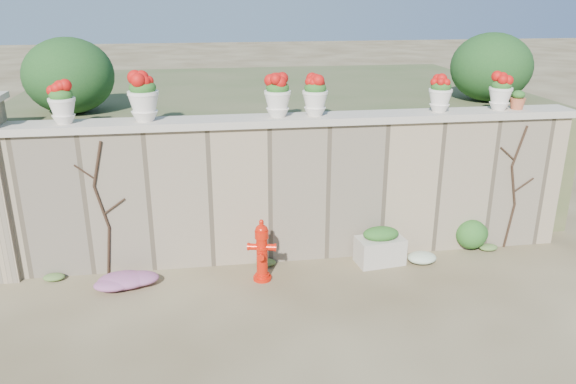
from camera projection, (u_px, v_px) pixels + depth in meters
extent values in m
plane|color=#4F3F27|center=(322.00, 320.00, 6.72)|extent=(80.00, 80.00, 0.00)
cube|color=gray|center=(297.00, 191.00, 8.06)|extent=(8.00, 0.40, 2.00)
cube|color=#BEB4A1|center=(298.00, 120.00, 7.71)|extent=(8.10, 0.52, 0.10)
cube|color=#384C23|center=(270.00, 138.00, 11.04)|extent=(9.00, 6.00, 2.00)
ellipsoid|color=#143814|center=(69.00, 76.00, 8.21)|extent=(1.30, 1.30, 1.10)
ellipsoid|color=#143814|center=(491.00, 67.00, 9.14)|extent=(1.30, 1.30, 1.10)
cylinder|color=black|center=(109.00, 251.00, 7.70)|extent=(0.12, 0.04, 0.70)
cylinder|color=black|center=(102.00, 207.00, 7.48)|extent=(0.17, 0.04, 0.61)
cylinder|color=black|center=(97.00, 164.00, 7.28)|extent=(0.18, 0.04, 0.61)
cylinder|color=black|center=(114.00, 206.00, 7.50)|extent=(0.30, 0.02, 0.22)
cylinder|color=black|center=(84.00, 172.00, 7.29)|extent=(0.25, 0.02, 0.21)
cylinder|color=black|center=(509.00, 226.00, 8.53)|extent=(0.12, 0.04, 0.70)
cylinder|color=black|center=(513.00, 186.00, 8.31)|extent=(0.17, 0.04, 0.61)
cylinder|color=black|center=(520.00, 146.00, 8.11)|extent=(0.18, 0.04, 0.61)
cylinder|color=black|center=(524.00, 185.00, 8.33)|extent=(0.30, 0.02, 0.22)
cylinder|color=black|center=(507.00, 153.00, 8.12)|extent=(0.25, 0.02, 0.21)
cylinder|color=red|center=(262.00, 278.00, 7.66)|extent=(0.25, 0.25, 0.04)
cylinder|color=red|center=(262.00, 256.00, 7.55)|extent=(0.15, 0.15, 0.55)
cylinder|color=red|center=(262.00, 247.00, 7.50)|extent=(0.19, 0.19, 0.04)
cylinder|color=red|center=(262.00, 234.00, 7.44)|extent=(0.19, 0.19, 0.11)
ellipsoid|color=red|center=(262.00, 228.00, 7.41)|extent=(0.17, 0.17, 0.12)
cylinder|color=red|center=(261.00, 223.00, 7.39)|extent=(0.06, 0.06, 0.09)
cylinder|color=red|center=(253.00, 247.00, 7.51)|extent=(0.14, 0.11, 0.09)
cylinder|color=red|center=(271.00, 247.00, 7.49)|extent=(0.14, 0.11, 0.09)
cylinder|color=red|center=(261.00, 256.00, 7.44)|extent=(0.10, 0.10, 0.08)
cube|color=#BEB4A1|center=(380.00, 250.00, 8.07)|extent=(0.71, 0.47, 0.39)
ellipsoid|color=#1E5119|center=(381.00, 234.00, 7.99)|extent=(0.55, 0.37, 0.20)
ellipsoid|color=#1E5119|center=(479.00, 232.00, 8.45)|extent=(0.61, 0.54, 0.58)
ellipsoid|color=#CE29BB|center=(126.00, 281.00, 7.39)|extent=(0.88, 0.59, 0.23)
ellipsoid|color=white|center=(421.00, 259.00, 8.04)|extent=(0.54, 0.44, 0.20)
ellipsoid|color=#1E5119|center=(61.00, 95.00, 7.14)|extent=(0.29, 0.29, 0.18)
ellipsoid|color=red|center=(60.00, 89.00, 7.11)|extent=(0.26, 0.26, 0.18)
ellipsoid|color=#1E5119|center=(143.00, 88.00, 7.26)|extent=(0.35, 0.35, 0.21)
ellipsoid|color=red|center=(142.00, 81.00, 7.23)|extent=(0.31, 0.31, 0.22)
ellipsoid|color=#1E5119|center=(278.00, 88.00, 7.52)|extent=(0.31, 0.31, 0.19)
ellipsoid|color=red|center=(277.00, 82.00, 7.49)|extent=(0.27, 0.27, 0.20)
ellipsoid|color=#1E5119|center=(315.00, 88.00, 7.60)|extent=(0.30, 0.30, 0.18)
ellipsoid|color=red|center=(315.00, 82.00, 7.57)|extent=(0.26, 0.26, 0.19)
ellipsoid|color=#1E5119|center=(441.00, 86.00, 7.86)|extent=(0.28, 0.28, 0.17)
ellipsoid|color=red|center=(442.00, 81.00, 7.84)|extent=(0.25, 0.25, 0.18)
ellipsoid|color=#1E5119|center=(502.00, 85.00, 7.99)|extent=(0.28, 0.28, 0.17)
ellipsoid|color=red|center=(502.00, 80.00, 7.96)|extent=(0.25, 0.25, 0.18)
ellipsoid|color=#1E5119|center=(518.00, 95.00, 8.08)|extent=(0.18, 0.18, 0.13)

